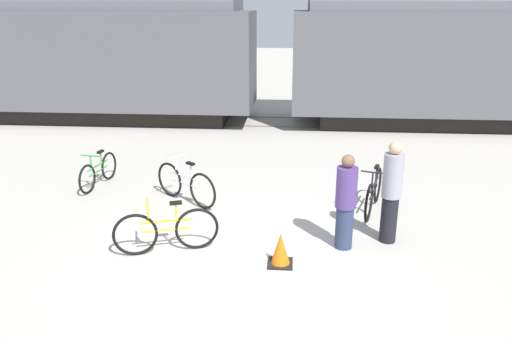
{
  "coord_description": "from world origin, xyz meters",
  "views": [
    {
      "loc": [
        0.77,
        -7.3,
        4.01
      ],
      "look_at": [
        0.1,
        1.29,
        1.1
      ],
      "focal_mm": 35.0,
      "sensor_mm": 36.0,
      "label": 1
    }
  ],
  "objects_px": {
    "bicycle_yellow": "(166,231)",
    "person_in_purple": "(346,202)",
    "freight_train": "(273,43)",
    "traffic_cone": "(281,250)",
    "bicycle_silver": "(186,184)",
    "person_in_grey": "(391,192)",
    "bicycle_green": "(98,171)",
    "bicycle_black": "(373,193)"
  },
  "relations": [
    {
      "from": "bicycle_green",
      "to": "bicycle_silver",
      "type": "height_order",
      "value": "bicycle_silver"
    },
    {
      "from": "traffic_cone",
      "to": "bicycle_yellow",
      "type": "bearing_deg",
      "value": 171.8
    },
    {
      "from": "bicycle_black",
      "to": "person_in_grey",
      "type": "relative_size",
      "value": 0.96
    },
    {
      "from": "bicycle_black",
      "to": "traffic_cone",
      "type": "xyz_separation_m",
      "value": [
        -1.79,
        -2.32,
        -0.14
      ]
    },
    {
      "from": "freight_train",
      "to": "bicycle_green",
      "type": "relative_size",
      "value": 15.43
    },
    {
      "from": "bicycle_green",
      "to": "bicycle_silver",
      "type": "xyz_separation_m",
      "value": [
        2.2,
        -0.81,
        0.05
      ]
    },
    {
      "from": "person_in_grey",
      "to": "bicycle_green",
      "type": "bearing_deg",
      "value": -45.06
    },
    {
      "from": "bicycle_green",
      "to": "person_in_purple",
      "type": "xyz_separation_m",
      "value": [
        5.33,
        -2.63,
        0.48
      ]
    },
    {
      "from": "freight_train",
      "to": "traffic_cone",
      "type": "relative_size",
      "value": 45.36
    },
    {
      "from": "bicycle_yellow",
      "to": "traffic_cone",
      "type": "height_order",
      "value": "bicycle_yellow"
    },
    {
      "from": "freight_train",
      "to": "person_in_grey",
      "type": "bearing_deg",
      "value": -74.86
    },
    {
      "from": "freight_train",
      "to": "bicycle_black",
      "type": "distance_m",
      "value": 8.45
    },
    {
      "from": "bicycle_green",
      "to": "bicycle_yellow",
      "type": "height_order",
      "value": "bicycle_yellow"
    },
    {
      "from": "person_in_grey",
      "to": "person_in_purple",
      "type": "bearing_deg",
      "value": -3.53
    },
    {
      "from": "bicycle_black",
      "to": "bicycle_silver",
      "type": "xyz_separation_m",
      "value": [
        -3.86,
        0.17,
        0.0
      ]
    },
    {
      "from": "bicycle_yellow",
      "to": "person_in_purple",
      "type": "bearing_deg",
      "value": 7.71
    },
    {
      "from": "freight_train",
      "to": "traffic_cone",
      "type": "distance_m",
      "value": 10.4
    },
    {
      "from": "bicycle_silver",
      "to": "person_in_purple",
      "type": "relative_size",
      "value": 0.88
    },
    {
      "from": "traffic_cone",
      "to": "bicycle_silver",
      "type": "bearing_deg",
      "value": 129.69
    },
    {
      "from": "bicycle_yellow",
      "to": "bicycle_black",
      "type": "bearing_deg",
      "value": 28.9
    },
    {
      "from": "bicycle_green",
      "to": "person_in_grey",
      "type": "xyz_separation_m",
      "value": [
        6.13,
        -2.32,
        0.57
      ]
    },
    {
      "from": "bicycle_black",
      "to": "bicycle_silver",
      "type": "height_order",
      "value": "bicycle_silver"
    },
    {
      "from": "bicycle_silver",
      "to": "person_in_grey",
      "type": "height_order",
      "value": "person_in_grey"
    },
    {
      "from": "freight_train",
      "to": "traffic_cone",
      "type": "height_order",
      "value": "freight_train"
    },
    {
      "from": "bicycle_silver",
      "to": "person_in_grey",
      "type": "xyz_separation_m",
      "value": [
        3.93,
        -1.51,
        0.52
      ]
    },
    {
      "from": "bicycle_green",
      "to": "bicycle_yellow",
      "type": "relative_size",
      "value": 0.95
    },
    {
      "from": "bicycle_green",
      "to": "bicycle_yellow",
      "type": "bearing_deg",
      "value": -52.24
    },
    {
      "from": "freight_train",
      "to": "person_in_grey",
      "type": "relative_size",
      "value": 13.68
    },
    {
      "from": "freight_train",
      "to": "traffic_cone",
      "type": "xyz_separation_m",
      "value": [
        0.6,
        -10.08,
        -2.47
      ]
    },
    {
      "from": "bicycle_black",
      "to": "person_in_grey",
      "type": "xyz_separation_m",
      "value": [
        0.07,
        -1.34,
        0.53
      ]
    },
    {
      "from": "person_in_purple",
      "to": "freight_train",
      "type": "bearing_deg",
      "value": -8.25
    },
    {
      "from": "person_in_grey",
      "to": "traffic_cone",
      "type": "distance_m",
      "value": 2.21
    },
    {
      "from": "bicycle_black",
      "to": "bicycle_yellow",
      "type": "xyz_separation_m",
      "value": [
        -3.71,
        -2.05,
        -0.0
      ]
    },
    {
      "from": "freight_train",
      "to": "person_in_purple",
      "type": "bearing_deg",
      "value": -79.96
    },
    {
      "from": "bicycle_silver",
      "to": "bicycle_green",
      "type": "bearing_deg",
      "value": 159.69
    },
    {
      "from": "person_in_purple",
      "to": "traffic_cone",
      "type": "bearing_deg",
      "value": 104.39
    },
    {
      "from": "bicycle_silver",
      "to": "traffic_cone",
      "type": "xyz_separation_m",
      "value": [
        2.07,
        -2.49,
        -0.15
      ]
    },
    {
      "from": "traffic_cone",
      "to": "person_in_purple",
      "type": "bearing_deg",
      "value": 32.68
    },
    {
      "from": "bicycle_yellow",
      "to": "traffic_cone",
      "type": "relative_size",
      "value": 3.09
    },
    {
      "from": "bicycle_silver",
      "to": "bicycle_yellow",
      "type": "bearing_deg",
      "value": -86.12
    },
    {
      "from": "bicycle_green",
      "to": "traffic_cone",
      "type": "bearing_deg",
      "value": -37.78
    },
    {
      "from": "bicycle_yellow",
      "to": "person_in_grey",
      "type": "distance_m",
      "value": 3.88
    }
  ]
}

